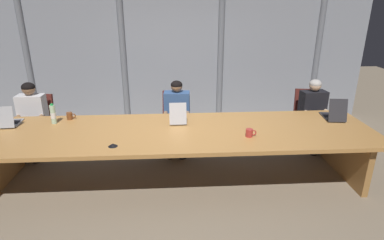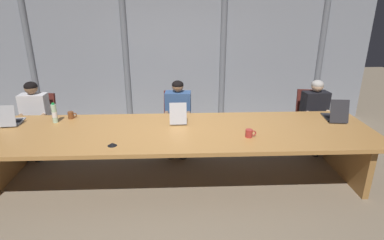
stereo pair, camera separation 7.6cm
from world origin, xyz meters
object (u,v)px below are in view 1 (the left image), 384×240
at_px(laptop_left_end, 9,121).
at_px(person_center, 315,110).
at_px(office_chair_left_end, 38,131).
at_px(office_chair_left_mid, 175,127).
at_px(coffee_mug_far, 70,116).
at_px(water_bottle_primary, 53,114).
at_px(laptop_left_mid, 178,118).
at_px(laptop_center, 333,114).
at_px(person_left_end, 31,115).
at_px(conference_mic_middle, 113,145).
at_px(coffee_mug_near, 250,133).
at_px(person_left_mid, 177,113).
at_px(office_chair_center, 307,124).

bearing_deg(laptop_left_end, person_center, -86.90).
bearing_deg(office_chair_left_end, person_center, 93.90).
height_order(laptop_left_end, office_chair_left_mid, laptop_left_end).
bearing_deg(coffee_mug_far, water_bottle_primary, -138.90).
bearing_deg(laptop_left_mid, office_chair_left_mid, 1.96).
relative_size(laptop_left_mid, office_chair_left_mid, 0.43).
relative_size(laptop_left_end, laptop_center, 0.85).
height_order(office_chair_left_mid, person_left_end, person_left_end).
xyz_separation_m(laptop_left_mid, laptop_center, (2.21, -0.02, 0.00)).
relative_size(office_chair_left_end, conference_mic_middle, 8.16).
xyz_separation_m(coffee_mug_near, conference_mic_middle, (-1.64, -0.18, -0.03)).
bearing_deg(person_left_mid, conference_mic_middle, -24.85).
distance_m(laptop_center, office_chair_left_mid, 2.42).
xyz_separation_m(laptop_left_mid, person_left_mid, (-0.00, 0.61, -0.15)).
distance_m(office_chair_left_end, conference_mic_middle, 2.16).
bearing_deg(person_left_mid, water_bottle_primary, -67.04).
xyz_separation_m(laptop_left_end, conference_mic_middle, (1.50, -0.76, -0.04)).
xyz_separation_m(laptop_left_mid, person_left_end, (-2.25, 0.61, -0.14)).
distance_m(office_chair_left_mid, person_left_end, 2.24).
height_order(laptop_center, conference_mic_middle, laptop_center).
height_order(person_left_end, coffee_mug_near, person_left_end).
xyz_separation_m(laptop_center, water_bottle_primary, (-3.90, 0.06, 0.07)).
relative_size(office_chair_left_end, person_left_mid, 0.78).
height_order(office_chair_center, coffee_mug_far, office_chair_center).
bearing_deg(laptop_center, conference_mic_middle, 110.84).
bearing_deg(coffee_mug_near, water_bottle_primary, 166.52).
xyz_separation_m(laptop_left_end, person_center, (4.49, 0.61, -0.15)).
xyz_separation_m(office_chair_left_end, coffee_mug_far, (0.73, -0.58, 0.45)).
relative_size(office_chair_left_mid, coffee_mug_near, 6.77).
bearing_deg(person_left_mid, office_chair_left_mid, -163.07).
xyz_separation_m(person_left_end, coffee_mug_near, (3.12, -1.19, 0.13)).
height_order(office_chair_center, water_bottle_primary, water_bottle_primary).
xyz_separation_m(person_left_mid, coffee_mug_near, (0.88, -1.19, 0.14)).
bearing_deg(office_chair_center, coffee_mug_far, -72.05).
xyz_separation_m(office_chair_center, person_left_mid, (-2.22, -0.15, 0.31)).
bearing_deg(coffee_mug_near, laptop_left_end, 169.58).
xyz_separation_m(laptop_left_end, person_left_mid, (2.26, 0.61, -0.14)).
relative_size(laptop_left_mid, conference_mic_middle, 3.55).
bearing_deg(coffee_mug_near, office_chair_left_mid, 124.31).
bearing_deg(person_left_end, person_center, 90.08).
xyz_separation_m(person_left_mid, coffee_mug_far, (-1.51, -0.42, 0.14)).
bearing_deg(coffee_mug_far, office_chair_left_end, 141.56).
xyz_separation_m(laptop_left_mid, coffee_mug_near, (0.87, -0.58, -0.01)).
height_order(laptop_left_mid, office_chair_center, laptop_left_mid).
relative_size(office_chair_left_mid, coffee_mug_far, 7.15).
bearing_deg(laptop_left_end, laptop_left_mid, -94.58).
relative_size(laptop_left_end, person_center, 0.33).
bearing_deg(coffee_mug_far, laptop_left_mid, -6.95).
bearing_deg(coffee_mug_far, person_left_end, 149.84).
distance_m(laptop_center, office_chair_center, 0.91).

